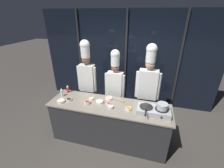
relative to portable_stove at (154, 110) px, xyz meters
The scene contains 21 objects.
ground_plane 1.30m from the portable_stove, behind, with size 24.00×24.00×0.00m, color #47423D.
window_wall_back 2.04m from the portable_stove, 115.87° to the left, with size 5.08×0.09×2.70m.
demo_counter 1.01m from the portable_stove, behind, with size 2.48×0.71×0.91m.
portable_stove is the anchor object (origin of this frame).
frying_pan 0.16m from the portable_stove, behind, with size 0.25×0.43×0.05m.
stock_pot 0.18m from the portable_stove, ahead, with size 0.23×0.20×0.11m.
squeeze_bottle_chili 1.96m from the portable_stove, behind, with size 0.06×0.06×0.18m.
squeeze_bottle_clear 1.97m from the portable_stove, behind, with size 0.06×0.06×0.20m.
prep_bowl_chili_flakes 1.31m from the portable_stove, behind, with size 0.12×0.12×0.06m.
prep_bowl_bean_sprouts 1.08m from the portable_stove, behind, with size 0.15×0.15×0.05m.
prep_bowl_garlic 0.81m from the portable_stove, behind, with size 0.11×0.11×0.05m.
prep_bowl_soy_glaze 1.73m from the portable_stove, behind, with size 0.13×0.13×0.04m.
prep_bowl_noodles 1.87m from the portable_stove, behind, with size 0.16×0.16×0.05m.
prep_bowl_shrimp 0.97m from the portable_stove, 164.71° to the left, with size 0.16×0.16×0.04m.
prep_bowl_carrots 0.46m from the portable_stove, behind, with size 0.12×0.12×0.05m.
prep_bowl_ginger 1.30m from the portable_stove, behind, with size 0.10×0.10×0.03m.
prep_bowl_bell_pepper 0.88m from the portable_stove, behind, with size 0.10×0.10×0.03m.
serving_spoon_slotted 0.69m from the portable_stove, 160.89° to the left, with size 0.23×0.07×0.02m.
chef_head 1.76m from the portable_stove, 157.33° to the left, with size 0.48×0.22×2.06m.
chef_sous 1.14m from the portable_stove, 143.44° to the left, with size 0.48×0.21×1.89m.
chef_line 0.75m from the portable_stove, 103.14° to the left, with size 0.54×0.22×2.05m.
Camera 1 is at (0.75, -2.44, 2.58)m, focal length 24.00 mm.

